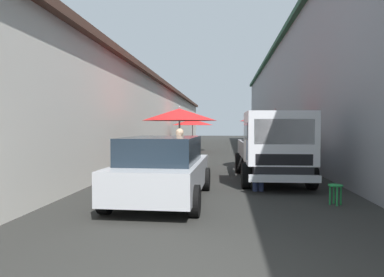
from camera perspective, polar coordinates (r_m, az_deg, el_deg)
The scene contains 11 objects.
ground at distance 16.90m, azimuth 4.66°, elevation -3.69°, with size 90.00×90.00×0.00m, color #282826.
building_left_whitewash at distance 20.42m, azimuth -15.36°, elevation 3.43°, with size 49.80×7.50×4.39m.
building_right_concrete at distance 20.30m, azimuth 25.21°, elevation 6.94°, with size 49.80×7.50×6.95m.
fruit_stall_far_left at distance 11.70m, azimuth -2.03°, elevation 2.74°, with size 2.56×2.56×2.37m.
fruit_stall_mid_lane at distance 13.76m, azimuth 13.62°, elevation 2.92°, with size 2.74×2.74×2.38m.
fruit_stall_near_right at distance 22.89m, azimuth 0.05°, elevation 2.18°, with size 2.75×2.75×2.24m.
hatchback_car at distance 7.78m, azimuth -4.84°, elevation -4.97°, with size 3.95×1.99×1.45m.
delivery_truck at distance 10.16m, azimuth 13.58°, elevation -1.66°, with size 4.96×2.06×2.08m.
vendor_by_crates at distance 9.45m, azimuth -2.06°, elevation -2.48°, with size 0.59×0.38×1.63m.
vendor_in_shade at distance 9.03m, azimuth 11.02°, elevation -3.16°, with size 0.27×0.61×1.53m.
plastic_stool at distance 8.01m, azimuth 22.81°, elevation -7.89°, with size 0.30×0.30×0.43m.
Camera 1 is at (-3.31, -0.28, 1.69)m, focal length 31.97 mm.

